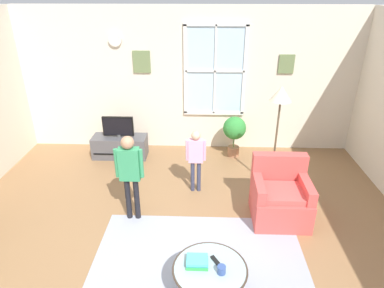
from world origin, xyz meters
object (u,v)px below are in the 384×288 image
Objects in this scene: tv_stand at (120,146)px; person_pink_shirt at (196,154)px; armchair at (280,197)px; book_stack at (197,262)px; remote_near_books at (215,261)px; potted_plant_by_window at (234,130)px; person_green_shirt at (130,169)px; floor_lamp at (280,105)px; coffee_table at (210,270)px; television at (118,126)px; cup at (221,270)px.

tv_stand is 1.92m from person_pink_shirt.
armchair is (2.67, -1.76, 0.12)m from tv_stand.
book_stack reaches higher than tv_stand.
remote_near_books is 3.23m from potted_plant_by_window.
floor_lamp is (2.08, 0.88, 0.62)m from person_green_shirt.
armchair is at bearing -75.03° from potted_plant_by_window.
potted_plant_by_window is at bearing 82.25° from remote_near_books.
armchair is 6.21× the size of remote_near_books.
coffee_table is 5.53× the size of remote_near_books.
armchair is 0.51× the size of floor_lamp.
armchair reaches higher than tv_stand.
floor_lamp is at bearing -20.06° from tv_stand.
person_pink_shirt reaches higher than book_stack.
remote_near_books is at bearing -60.62° from television.
armchair is 0.69× the size of person_green_shirt.
television is 0.66× the size of armchair.
television is at bearing -176.89° from potted_plant_by_window.
coffee_table is at bearing -62.18° from tv_stand.
potted_plant_by_window is at bearing 79.12° from book_stack.
floor_lamp is at bearing 67.91° from cup.
book_stack is 0.22× the size of person_pink_shirt.
armchair is at bearing 54.96° from coffee_table.
coffee_table reaches higher than tv_stand.
cup is (-0.88, -1.47, 0.13)m from armchair.
armchair reaches higher than coffee_table.
television is 6.57× the size of cup.
floor_lamp is (0.53, -1.10, 0.89)m from potted_plant_by_window.
floor_lamp reaches higher than book_stack.
floor_lamp is at bearing 87.73° from armchair.
book_stack is at bearing -100.88° from potted_plant_by_window.
book_stack is at bearing -63.68° from television.
floor_lamp reaches higher than coffee_table.
floor_lamp is at bearing 64.94° from coffee_table.
tv_stand is at bearing 117.82° from coffee_table.
person_green_shirt is 1.14m from person_pink_shirt.
armchair is at bearing -27.60° from person_pink_shirt.
tv_stand is at bearing 142.42° from person_pink_shirt.
potted_plant_by_window is at bearing 83.53° from cup.
floor_lamp is at bearing 65.23° from remote_near_books.
coffee_table is at bearing -120.91° from remote_near_books.
tv_stand is 3.60m from coffee_table.
coffee_table is 2.63m from floor_lamp.
potted_plant_by_window reaches higher than tv_stand.
tv_stand is at bearing 90.00° from television.
coffee_table is 0.61× the size of person_green_shirt.
book_stack is (-0.13, 0.05, 0.06)m from coffee_table.
potted_plant_by_window is (0.62, 3.24, 0.08)m from book_stack.
remote_near_books is 0.11× the size of person_green_shirt.
floor_lamp is (1.16, 2.14, 0.97)m from book_stack.
remote_near_books reaches higher than coffee_table.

